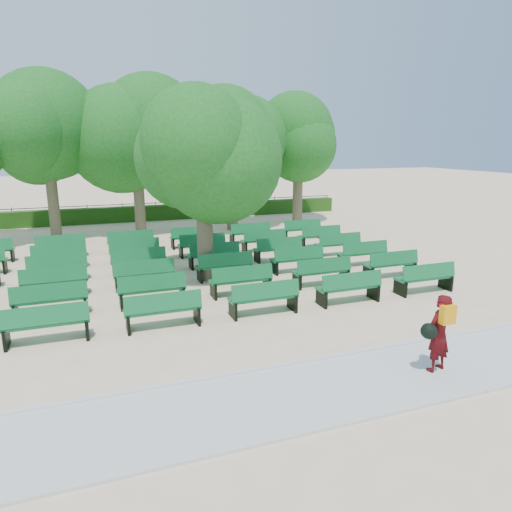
# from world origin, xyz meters

# --- Properties ---
(ground) EXTENTS (120.00, 120.00, 0.00)m
(ground) POSITION_xyz_m (0.00, 0.00, 0.00)
(ground) COLOR beige
(paving) EXTENTS (30.00, 2.20, 0.06)m
(paving) POSITION_xyz_m (0.00, -7.40, 0.03)
(paving) COLOR silver
(paving) RESTS_ON ground
(curb) EXTENTS (30.00, 0.12, 0.10)m
(curb) POSITION_xyz_m (0.00, -6.25, 0.05)
(curb) COLOR silver
(curb) RESTS_ON ground
(hedge) EXTENTS (26.00, 0.70, 0.90)m
(hedge) POSITION_xyz_m (0.00, 14.00, 0.45)
(hedge) COLOR #224D14
(hedge) RESTS_ON ground
(fence) EXTENTS (26.00, 0.10, 1.02)m
(fence) POSITION_xyz_m (0.00, 14.40, 0.00)
(fence) COLOR black
(fence) RESTS_ON ground
(tree_line) EXTENTS (21.80, 6.80, 7.04)m
(tree_line) POSITION_xyz_m (0.00, 10.00, 0.00)
(tree_line) COLOR #1D661E
(tree_line) RESTS_ON ground
(bench_array) EXTENTS (1.97, 0.76, 1.22)m
(bench_array) POSITION_xyz_m (0.06, 1.30, 0.10)
(bench_array) COLOR #126A33
(bench_array) RESTS_ON ground
(tree_among) EXTENTS (4.54, 4.54, 6.25)m
(tree_among) POSITION_xyz_m (0.78, 0.64, 4.18)
(tree_among) COLOR brown
(tree_among) RESTS_ON ground
(person) EXTENTS (0.80, 0.53, 1.63)m
(person) POSITION_xyz_m (3.58, -7.51, 0.90)
(person) COLOR #43090C
(person) RESTS_ON ground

